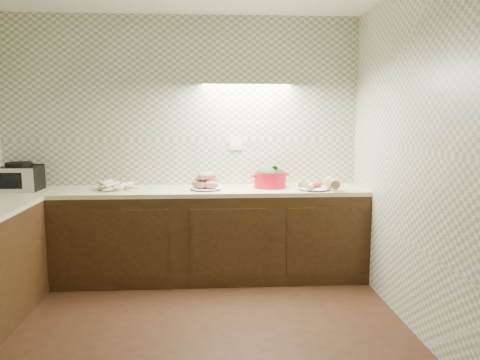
{
  "coord_description": "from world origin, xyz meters",
  "views": [
    {
      "loc": [
        0.3,
        -3.01,
        1.62
      ],
      "look_at": [
        0.56,
        1.25,
        1.02
      ],
      "focal_mm": 35.0,
      "sensor_mm": 36.0,
      "label": 1
    }
  ],
  "objects": [
    {
      "name": "onion_bowl",
      "position": [
        0.24,
        1.62,
        0.94
      ],
      "size": [
        0.13,
        0.13,
        0.1
      ],
      "color": "black",
      "rests_on": "counter"
    },
    {
      "name": "sweet_potato_plate",
      "position": [
        0.25,
        1.45,
        0.97
      ],
      "size": [
        0.3,
        0.3,
        0.18
      ],
      "rotation": [
        0.0,
        0.0,
        -0.14
      ],
      "color": "#111A45",
      "rests_on": "counter"
    },
    {
      "name": "parsnip_pile",
      "position": [
        -0.58,
        1.52,
        0.94
      ],
      "size": [
        0.38,
        0.43,
        0.09
      ],
      "color": "beige",
      "rests_on": "counter"
    },
    {
      "name": "toaster_oven",
      "position": [
        -1.53,
        1.51,
        1.03
      ],
      "size": [
        0.39,
        0.31,
        0.27
      ],
      "rotation": [
        0.0,
        0.0,
        -0.04
      ],
      "color": "black",
      "rests_on": "counter"
    },
    {
      "name": "room",
      "position": [
        0.0,
        0.0,
        1.63
      ],
      "size": [
        3.6,
        3.6,
        2.6
      ],
      "color": "black",
      "rests_on": "ground"
    },
    {
      "name": "dutch_oven",
      "position": [
        0.88,
        1.56,
        1.01
      ],
      "size": [
        0.41,
        0.41,
        0.22
      ],
      "rotation": [
        0.0,
        0.0,
        0.35
      ],
      "color": "red",
      "rests_on": "counter"
    },
    {
      "name": "counter",
      "position": [
        -0.68,
        0.68,
        0.45
      ],
      "size": [
        3.6,
        3.6,
        0.9
      ],
      "color": "black",
      "rests_on": "ground"
    },
    {
      "name": "veg_plate",
      "position": [
        1.35,
        1.37,
        0.95
      ],
      "size": [
        0.4,
        0.35,
        0.14
      ],
      "rotation": [
        0.0,
        0.0,
        -0.36
      ],
      "color": "#111A45",
      "rests_on": "counter"
    }
  ]
}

